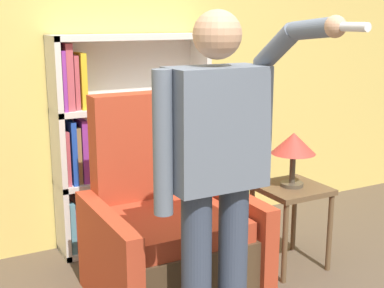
# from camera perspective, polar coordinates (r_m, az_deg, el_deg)

# --- Properties ---
(wall_back) EXTENTS (8.00, 0.06, 2.80)m
(wall_back) POSITION_cam_1_polar(r_m,az_deg,el_deg) (4.12, -6.52, 9.12)
(wall_back) COLOR #E0C160
(wall_back) RESTS_ON ground_plane
(bookcase) EXTENTS (1.17, 0.28, 1.58)m
(bookcase) POSITION_cam_1_polar(r_m,az_deg,el_deg) (4.00, -7.83, -0.03)
(bookcase) COLOR silver
(bookcase) RESTS_ON ground_plane
(armchair) EXTENTS (0.94, 0.87, 1.24)m
(armchair) POSITION_cam_1_polar(r_m,az_deg,el_deg) (3.36, -2.59, -9.70)
(armchair) COLOR #4C3823
(armchair) RESTS_ON ground_plane
(person_standing) EXTENTS (0.62, 0.78, 1.73)m
(person_standing) POSITION_cam_1_polar(r_m,az_deg,el_deg) (2.55, 2.64, -2.35)
(person_standing) COLOR #384256
(person_standing) RESTS_ON ground_plane
(side_table) EXTENTS (0.44, 0.44, 0.58)m
(side_table) POSITION_cam_1_polar(r_m,az_deg,el_deg) (3.74, 10.52, -5.94)
(side_table) COLOR brown
(side_table) RESTS_ON ground_plane
(table_lamp) EXTENTS (0.30, 0.30, 0.37)m
(table_lamp) POSITION_cam_1_polar(r_m,az_deg,el_deg) (3.63, 10.77, -0.17)
(table_lamp) COLOR #4C4233
(table_lamp) RESTS_ON side_table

